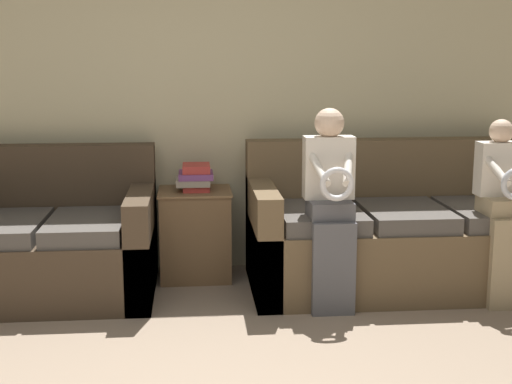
% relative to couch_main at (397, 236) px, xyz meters
% --- Properties ---
extents(wall_back, '(6.78, 0.06, 2.55)m').
position_rel_couch_main_xyz_m(wall_back, '(-1.40, 0.59, 0.92)').
color(wall_back, beige).
rests_on(wall_back, ground_plane).
extents(couch_main, '(2.05, 0.97, 0.99)m').
position_rel_couch_main_xyz_m(couch_main, '(0.00, 0.00, 0.00)').
color(couch_main, brown).
rests_on(couch_main, ground_plane).
extents(couch_side, '(1.37, 1.00, 0.97)m').
position_rel_couch_main_xyz_m(couch_side, '(-2.37, 0.03, -0.02)').
color(couch_side, '#473828').
rests_on(couch_side, ground_plane).
extents(child_left_seated, '(0.32, 0.38, 1.27)m').
position_rel_couch_main_xyz_m(child_left_seated, '(-0.56, -0.41, 0.35)').
color(child_left_seated, '#56565B').
rests_on(child_left_seated, ground_plane).
extents(child_right_seated, '(0.29, 0.36, 1.19)m').
position_rel_couch_main_xyz_m(child_right_seated, '(0.56, -0.42, 0.31)').
color(child_right_seated, tan).
rests_on(child_right_seated, ground_plane).
extents(side_shelf, '(0.52, 0.47, 0.64)m').
position_rel_couch_main_xyz_m(side_shelf, '(-1.40, 0.30, -0.02)').
color(side_shelf, brown).
rests_on(side_shelf, ground_plane).
extents(book_stack, '(0.26, 0.28, 0.19)m').
position_rel_couch_main_xyz_m(book_stack, '(-1.40, 0.30, 0.38)').
color(book_stack, '#BC3833').
rests_on(book_stack, side_shelf).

